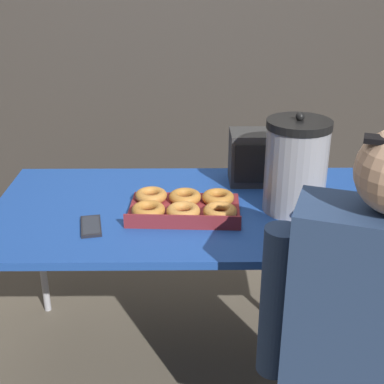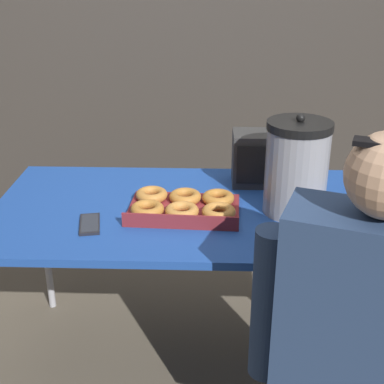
{
  "view_description": "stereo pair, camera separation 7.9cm",
  "coord_description": "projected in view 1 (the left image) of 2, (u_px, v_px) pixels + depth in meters",
  "views": [
    {
      "loc": [
        -0.03,
        -1.78,
        1.56
      ],
      "look_at": [
        -0.01,
        0.0,
        0.77
      ],
      "focal_mm": 50.0,
      "sensor_mm": 36.0,
      "label": 1
    },
    {
      "loc": [
        0.05,
        -1.78,
        1.56
      ],
      "look_at": [
        -0.01,
        0.0,
        0.77
      ],
      "focal_mm": 50.0,
      "sensor_mm": 36.0,
      "label": 2
    }
  ],
  "objects": [
    {
      "name": "ground_plane",
      "position": [
        195.0,
        358.0,
        2.26
      ],
      "size": [
        12.0,
        12.0,
        0.0
      ],
      "primitive_type": "plane",
      "color": "brown"
    },
    {
      "name": "back_wall",
      "position": [
        192.0,
        7.0,
        2.81
      ],
      "size": [
        6.0,
        0.11,
        2.62
      ],
      "color": "#38332D",
      "rests_on": "ground"
    },
    {
      "name": "folding_table",
      "position": [
        195.0,
        217.0,
        1.99
      ],
      "size": [
        1.5,
        0.78,
        0.71
      ],
      "color": "#1E479E",
      "rests_on": "ground"
    },
    {
      "name": "donut_box",
      "position": [
        184.0,
        206.0,
        1.92
      ],
      "size": [
        0.41,
        0.3,
        0.05
      ],
      "rotation": [
        0.0,
        0.0,
        -0.05
      ],
      "color": "maroon",
      "rests_on": "folding_table"
    },
    {
      "name": "coffee_urn",
      "position": [
        296.0,
        166.0,
        1.89
      ],
      "size": [
        0.23,
        0.26,
        0.36
      ],
      "color": "#939399",
      "rests_on": "folding_table"
    },
    {
      "name": "cell_phone",
      "position": [
        91.0,
        226.0,
        1.82
      ],
      "size": [
        0.09,
        0.16,
        0.01
      ],
      "rotation": [
        0.0,
        0.0,
        0.19
      ],
      "color": "black",
      "rests_on": "folding_table"
    },
    {
      "name": "space_heater",
      "position": [
        249.0,
        157.0,
        2.15
      ],
      "size": [
        0.16,
        0.16,
        0.21
      ],
      "color": "#333333",
      "rests_on": "folding_table"
    },
    {
      "name": "person_seated",
      "position": [
        368.0,
        356.0,
        1.45
      ],
      "size": [
        0.58,
        0.35,
        1.21
      ],
      "rotation": [
        0.0,
        0.0,
        2.81
      ],
      "color": "#33332D",
      "rests_on": "ground"
    }
  ]
}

